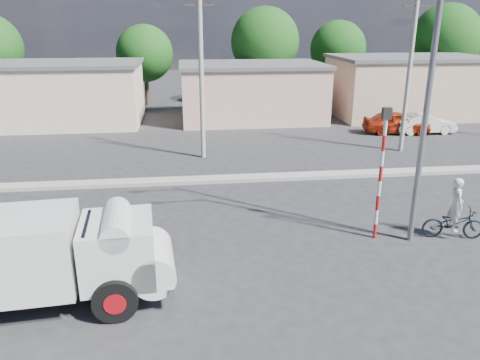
{
  "coord_description": "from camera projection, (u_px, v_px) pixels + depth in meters",
  "views": [
    {
      "loc": [
        -2.96,
        -12.01,
        6.83
      ],
      "look_at": [
        -0.99,
        4.19,
        1.3
      ],
      "focal_mm": 35.0,
      "sensor_mm": 36.0,
      "label": 1
    }
  ],
  "objects": [
    {
      "name": "tree_row",
      "position": [
        261.0,
        45.0,
        39.39
      ],
      "size": [
        43.62,
        7.43,
        8.42
      ],
      "color": "#38281E",
      "rests_on": "ground"
    },
    {
      "name": "car_cream",
      "position": [
        424.0,
        124.0,
        30.0
      ],
      "size": [
        3.87,
        1.38,
        1.27
      ],
      "primitive_type": "imported",
      "rotation": [
        0.0,
        0.0,
        1.56
      ],
      "color": "silver",
      "rests_on": "ground"
    },
    {
      "name": "ground_plane",
      "position": [
        290.0,
        265.0,
        13.82
      ],
      "size": [
        120.0,
        120.0,
        0.0
      ],
      "primitive_type": "plane",
      "color": "#2B2B2E",
      "rests_on": "ground"
    },
    {
      "name": "car_red",
      "position": [
        397.0,
        122.0,
        29.98
      ],
      "size": [
        4.41,
        2.28,
        1.43
      ],
      "primitive_type": "imported",
      "rotation": [
        0.0,
        0.0,
        1.43
      ],
      "color": "#97220C",
      "rests_on": "ground"
    },
    {
      "name": "bicycle",
      "position": [
        453.0,
        223.0,
        15.43
      ],
      "size": [
        2.09,
        1.07,
        1.05
      ],
      "primitive_type": "imported",
      "rotation": [
        0.0,
        0.0,
        1.38
      ],
      "color": "black",
      "rests_on": "ground"
    },
    {
      "name": "cyclist",
      "position": [
        455.0,
        213.0,
        15.32
      ],
      "size": [
        0.55,
        0.72,
        1.79
      ],
      "primitive_type": "imported",
      "rotation": [
        0.0,
        0.0,
        1.38
      ],
      "color": "silver",
      "rests_on": "ground"
    },
    {
      "name": "utility_poles",
      "position": [
        303.0,
        78.0,
        24.17
      ],
      "size": [
        35.4,
        0.24,
        8.0
      ],
      "color": "#99968E",
      "rests_on": "ground"
    },
    {
      "name": "traffic_pole",
      "position": [
        382.0,
        163.0,
        14.76
      ],
      "size": [
        0.28,
        0.18,
        4.36
      ],
      "color": "red",
      "rests_on": "ground"
    },
    {
      "name": "building_row",
      "position": [
        239.0,
        90.0,
        33.94
      ],
      "size": [
        37.8,
        7.3,
        4.44
      ],
      "color": "beige",
      "rests_on": "ground"
    },
    {
      "name": "truck",
      "position": [
        51.0,
        256.0,
        11.52
      ],
      "size": [
        6.08,
        2.75,
        2.44
      ],
      "rotation": [
        0.0,
        0.0,
        0.08
      ],
      "color": "black",
      "rests_on": "ground"
    },
    {
      "name": "streetlight",
      "position": [
        424.0,
        88.0,
        13.83
      ],
      "size": [
        2.34,
        0.22,
        9.0
      ],
      "color": "slate",
      "rests_on": "ground"
    },
    {
      "name": "median",
      "position": [
        251.0,
        178.0,
        21.31
      ],
      "size": [
        40.0,
        0.8,
        0.16
      ],
      "primitive_type": "cube",
      "color": "#99968E",
      "rests_on": "ground"
    }
  ]
}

